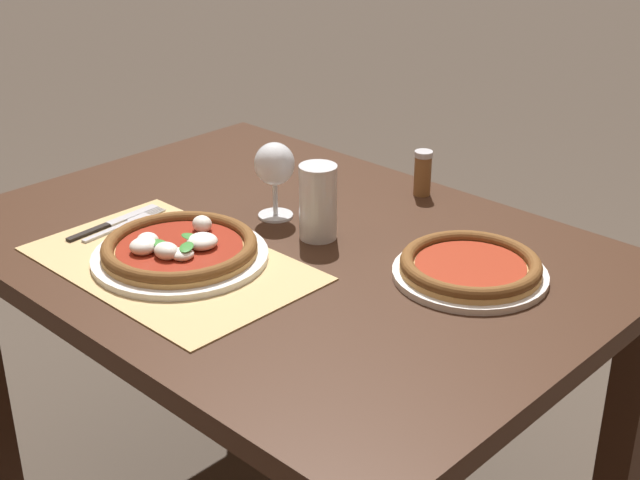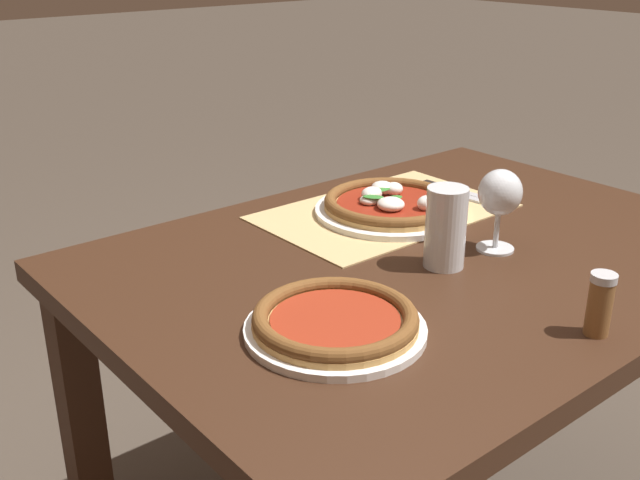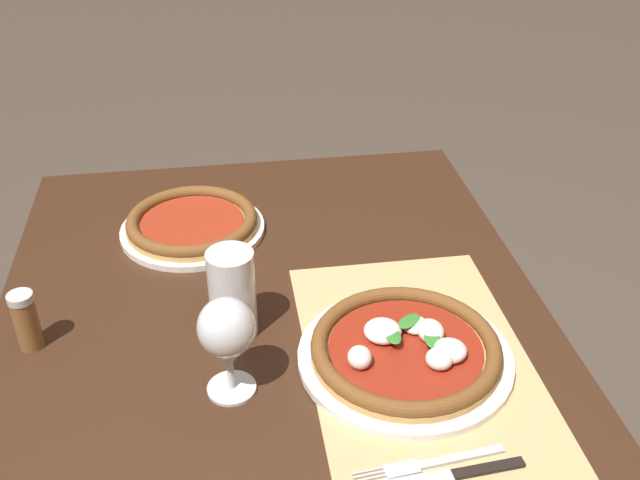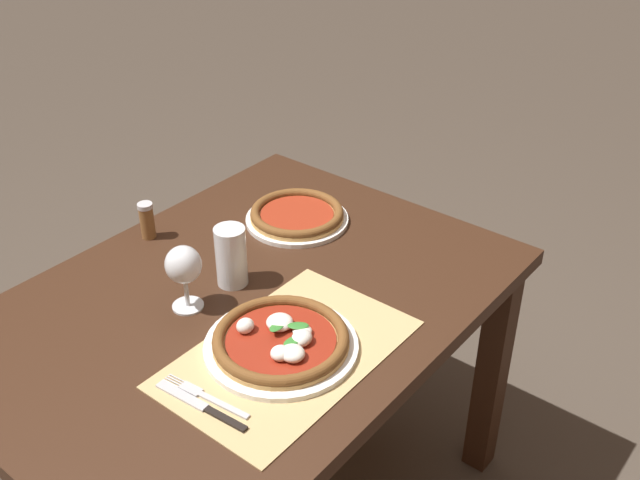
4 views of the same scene
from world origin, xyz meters
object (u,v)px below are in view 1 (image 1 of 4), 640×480
(pint_glass, at_px, (318,203))
(pizza_near, at_px, (180,249))
(pizza_far, at_px, (470,268))
(pepper_shaker, at_px, (423,173))
(knife, at_px, (114,223))
(fork, at_px, (125,224))
(wine_glass, at_px, (275,167))

(pint_glass, bearing_deg, pizza_near, -114.09)
(pizza_near, distance_m, pizza_far, 0.52)
(pepper_shaker, bearing_deg, pizza_near, -102.25)
(pizza_far, distance_m, knife, 0.70)
(knife, bearing_deg, pizza_near, -2.00)
(knife, bearing_deg, pepper_shaker, 58.10)
(fork, bearing_deg, pizza_far, 25.31)
(fork, height_order, knife, knife)
(pizza_far, distance_m, pint_glass, 0.32)
(wine_glass, xyz_separation_m, knife, (-0.20, -0.25, -0.10))
(pizza_far, bearing_deg, pizza_near, -143.43)
(pizza_near, distance_m, fork, 0.20)
(pepper_shaker, bearing_deg, pint_glass, -91.93)
(pizza_near, xyz_separation_m, pepper_shaker, (0.12, 0.55, 0.03))
(pint_glass, xyz_separation_m, pepper_shaker, (0.01, 0.31, -0.02))
(pint_glass, xyz_separation_m, fork, (-0.31, -0.23, -0.06))
(pizza_far, height_order, pepper_shaker, pepper_shaker)
(pizza_near, distance_m, pepper_shaker, 0.57)
(wine_glass, relative_size, pepper_shaker, 1.60)
(pizza_far, relative_size, knife, 1.25)
(wine_glass, xyz_separation_m, pint_glass, (0.13, -0.01, -0.04))
(pizza_far, xyz_separation_m, pepper_shaker, (-0.29, 0.24, 0.03))
(knife, xyz_separation_m, pepper_shaker, (0.34, 0.54, 0.04))
(pizza_near, distance_m, pint_glass, 0.27)
(pizza_far, bearing_deg, pint_glass, -168.38)
(pepper_shaker, bearing_deg, fork, -120.66)
(pizza_far, xyz_separation_m, wine_glass, (-0.43, -0.05, 0.09))
(knife, bearing_deg, pint_glass, 35.83)
(pizza_near, relative_size, pepper_shaker, 3.28)
(pepper_shaker, bearing_deg, pizza_far, -39.65)
(fork, bearing_deg, wine_glass, 53.49)
(pizza_far, height_order, pint_glass, pint_glass)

